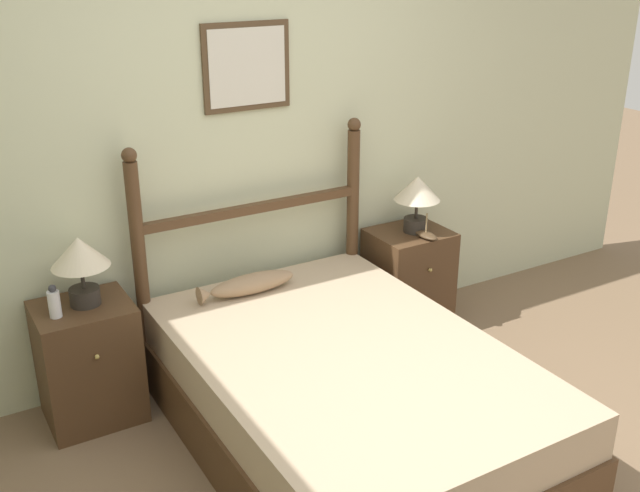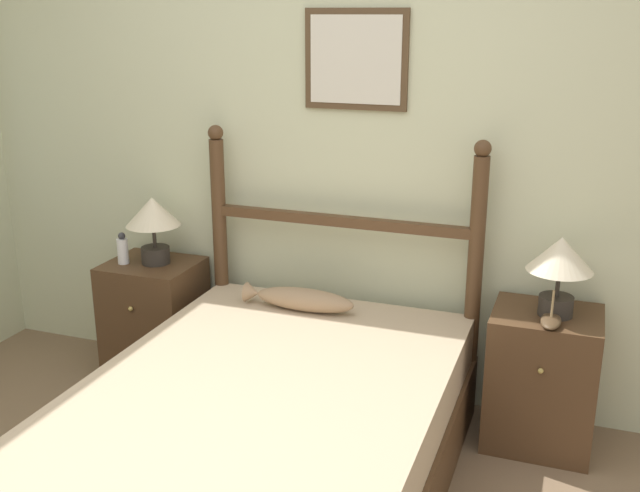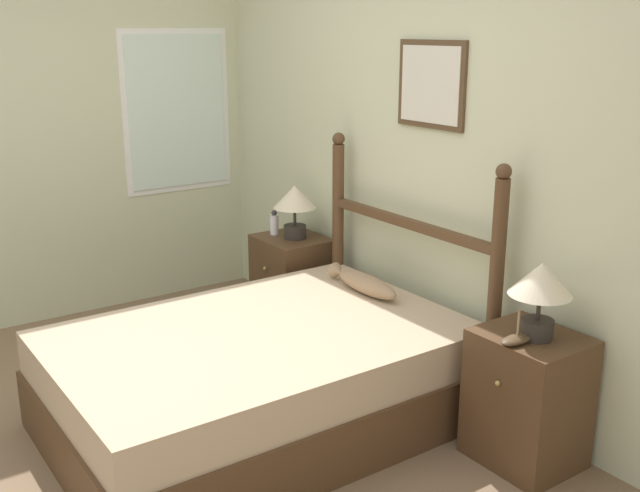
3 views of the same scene
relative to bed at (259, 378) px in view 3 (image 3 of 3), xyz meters
name	(u,v)px [view 3 (image 3 of 3)]	position (x,y,z in m)	size (l,w,h in m)	color
ground_plane	(149,457)	(-0.03, -0.60, -0.26)	(16.00, 16.00, 0.00)	#7A6047
wall_back	(425,160)	(-0.03, 1.13, 1.02)	(6.40, 0.08, 2.55)	beige
wall_left	(13,140)	(-2.16, -0.58, 1.02)	(0.08, 6.40, 2.55)	beige
bed	(259,378)	(0.00, 0.00, 0.00)	(1.40, 2.05, 0.53)	#4C331E
headboard	(407,257)	(0.00, 0.99, 0.48)	(1.41, 0.08, 1.37)	#4C331E
nightstand_left	(292,283)	(-1.01, 0.86, 0.06)	(0.47, 0.43, 0.64)	#4C331E
nightstand_right	(527,398)	(1.01, 0.86, 0.06)	(0.47, 0.43, 0.64)	#4C331E
table_lamp_left	(295,202)	(-0.99, 0.87, 0.63)	(0.28, 0.28, 0.36)	#2D2823
table_lamp_right	(541,286)	(1.04, 0.85, 0.63)	(0.28, 0.28, 0.36)	#2D2823
bottle	(274,223)	(-1.15, 0.81, 0.46)	(0.06, 0.06, 0.17)	white
model_boat	(517,339)	(1.03, 0.73, 0.40)	(0.08, 0.19, 0.16)	#4C3823
fish_pillow	(364,283)	(-0.14, 0.79, 0.32)	(0.56, 0.13, 0.11)	#997A5B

